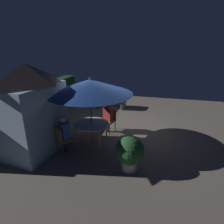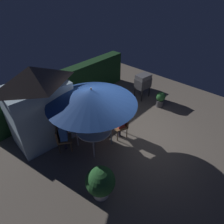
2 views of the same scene
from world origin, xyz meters
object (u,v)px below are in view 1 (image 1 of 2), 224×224
(patio_umbrella, at_px, (90,87))
(chair_near_shed, at_px, (109,119))
(chair_far_side, at_px, (62,138))
(bbq_grill, at_px, (104,92))
(person_in_red, at_px, (108,113))
(patio_table, at_px, (92,125))
(potted_plant_by_grill, at_px, (122,103))
(person_in_blue, at_px, (64,130))
(garden_shed, at_px, (31,109))
(potted_plant_by_shed, at_px, (130,152))

(patio_umbrella, height_order, chair_near_shed, patio_umbrella)
(patio_umbrella, relative_size, chair_far_side, 3.12)
(bbq_grill, height_order, person_in_red, person_in_red)
(patio_table, height_order, potted_plant_by_grill, patio_table)
(chair_far_side, bearing_deg, person_in_red, -28.88)
(bbq_grill, distance_m, person_in_blue, 4.64)
(garden_shed, relative_size, person_in_red, 2.23)
(potted_plant_by_shed, bearing_deg, bbq_grill, 23.69)
(potted_plant_by_shed, bearing_deg, patio_umbrella, 51.51)
(chair_far_side, distance_m, person_in_blue, 0.28)
(chair_near_shed, xyz_separation_m, person_in_red, (-0.08, 0.03, 0.26))
(garden_shed, distance_m, potted_plant_by_shed, 3.26)
(bbq_grill, distance_m, chair_near_shed, 3.01)
(bbq_grill, height_order, potted_plant_by_grill, bbq_grill)
(potted_plant_by_grill, relative_size, person_in_red, 0.56)
(chair_far_side, height_order, potted_plant_by_grill, chair_far_side)
(patio_table, relative_size, patio_umbrella, 0.43)
(chair_far_side, height_order, person_in_red, person_in_red)
(person_in_blue, bearing_deg, garden_shed, 98.14)
(patio_table, height_order, patio_umbrella, patio_umbrella)
(garden_shed, bearing_deg, potted_plant_by_grill, -22.81)
(patio_table, xyz_separation_m, patio_umbrella, (-0.00, 0.00, 1.35))
(bbq_grill, xyz_separation_m, person_in_red, (-2.88, -1.02, -0.06))
(chair_near_shed, xyz_separation_m, chair_far_side, (-1.91, 1.04, 0.00))
(garden_shed, relative_size, chair_far_side, 3.12)
(patio_table, xyz_separation_m, potted_plant_by_grill, (3.75, -0.38, -0.29))
(patio_table, xyz_separation_m, chair_near_shed, (1.04, -0.37, -0.15))
(patio_umbrella, xyz_separation_m, chair_far_side, (-0.87, 0.67, -1.50))
(bbq_grill, relative_size, potted_plant_by_shed, 1.20)
(chair_near_shed, height_order, chair_far_side, same)
(bbq_grill, relative_size, chair_far_side, 1.33)
(patio_table, distance_m, chair_far_side, 1.11)
(garden_shed, xyz_separation_m, person_in_red, (1.90, -1.94, -0.65))
(chair_near_shed, distance_m, chair_far_side, 2.17)
(bbq_grill, bearing_deg, chair_far_side, -179.80)
(garden_shed, xyz_separation_m, patio_table, (0.94, -1.60, -0.76))
(chair_far_side, relative_size, person_in_red, 0.71)
(potted_plant_by_shed, height_order, person_in_blue, person_in_blue)
(chair_far_side, bearing_deg, patio_umbrella, -37.46)
(garden_shed, xyz_separation_m, chair_near_shed, (1.98, -1.97, -0.91))
(person_in_red, xyz_separation_m, person_in_blue, (-1.76, 0.96, 0.00))
(patio_table, bearing_deg, bbq_grill, 10.12)
(garden_shed, height_order, bbq_grill, garden_shed)
(chair_far_side, relative_size, potted_plant_by_grill, 1.27)
(patio_umbrella, bearing_deg, potted_plant_by_shed, -128.49)
(patio_table, relative_size, person_in_red, 0.95)
(potted_plant_by_shed, bearing_deg, person_in_red, 28.74)
(garden_shed, height_order, patio_umbrella, garden_shed)
(patio_umbrella, bearing_deg, bbq_grill, 10.12)
(patio_table, height_order, person_in_red, person_in_red)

